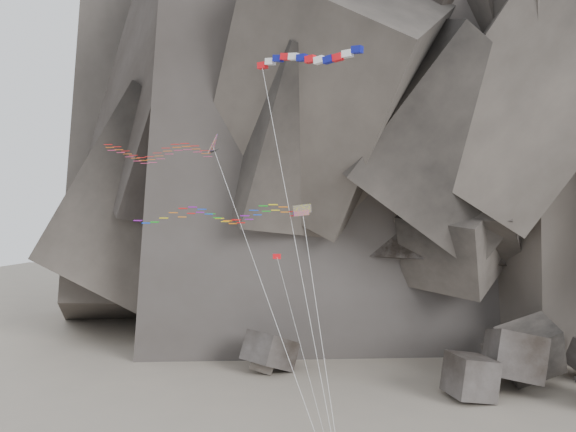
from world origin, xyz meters
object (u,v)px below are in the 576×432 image
(banner_kite, at_px, (307,62))
(delta_kite, at_px, (153,151))
(pennant_kite, at_px, (289,304))
(parafoil_kite, at_px, (212,214))

(banner_kite, bearing_deg, delta_kite, -167.83)
(delta_kite, distance_m, pennant_kite, 15.69)
(banner_kite, xyz_separation_m, pennant_kite, (-1.06, -0.63, -16.31))
(delta_kite, bearing_deg, banner_kite, -16.27)
(banner_kite, height_order, pennant_kite, banner_kite)
(delta_kite, relative_size, parafoil_kite, 1.26)
(banner_kite, bearing_deg, parafoil_kite, -146.59)
(banner_kite, relative_size, parafoil_kite, 1.53)
(delta_kite, bearing_deg, parafoil_kite, -36.20)
(banner_kite, relative_size, pennant_kite, 1.85)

